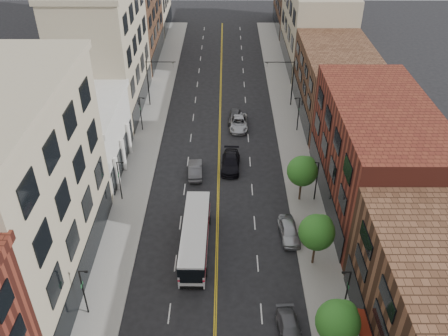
{
  "coord_description": "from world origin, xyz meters",
  "views": [
    {
      "loc": [
        0.86,
        -18.9,
        33.49
      ],
      "look_at": [
        0.69,
        23.15,
        5.0
      ],
      "focal_mm": 38.0,
      "sensor_mm": 36.0,
      "label": 1
    }
  ],
  "objects_px": {
    "car_lane_behind": "(195,170)",
    "car_lane_c": "(235,117)",
    "car_parked_mid": "(289,330)",
    "car_lane_a": "(231,162)",
    "city_bus": "(195,235)",
    "car_lane_b": "(239,123)",
    "car_parked_far": "(289,231)"
  },
  "relations": [
    {
      "from": "city_bus",
      "to": "car_lane_c",
      "type": "distance_m",
      "value": 27.06
    },
    {
      "from": "car_parked_mid",
      "to": "car_lane_c",
      "type": "height_order",
      "value": "car_lane_c"
    },
    {
      "from": "city_bus",
      "to": "car_parked_mid",
      "type": "relative_size",
      "value": 2.51
    },
    {
      "from": "car_lane_b",
      "to": "car_lane_c",
      "type": "relative_size",
      "value": 1.26
    },
    {
      "from": "car_parked_far",
      "to": "car_lane_c",
      "type": "height_order",
      "value": "car_parked_far"
    },
    {
      "from": "car_parked_mid",
      "to": "car_lane_c",
      "type": "bearing_deg",
      "value": 91.0
    },
    {
      "from": "car_parked_mid",
      "to": "car_parked_far",
      "type": "relative_size",
      "value": 0.96
    },
    {
      "from": "city_bus",
      "to": "car_lane_b",
      "type": "distance_m",
      "value": 25.32
    },
    {
      "from": "city_bus",
      "to": "car_parked_far",
      "type": "height_order",
      "value": "city_bus"
    },
    {
      "from": "car_lane_behind",
      "to": "car_lane_a",
      "type": "distance_m",
      "value": 4.64
    },
    {
      "from": "city_bus",
      "to": "car_lane_a",
      "type": "height_order",
      "value": "city_bus"
    },
    {
      "from": "car_lane_b",
      "to": "city_bus",
      "type": "bearing_deg",
      "value": -99.73
    },
    {
      "from": "car_parked_mid",
      "to": "car_lane_behind",
      "type": "distance_m",
      "value": 24.89
    },
    {
      "from": "car_lane_behind",
      "to": "car_lane_c",
      "type": "height_order",
      "value": "car_lane_behind"
    },
    {
      "from": "car_lane_behind",
      "to": "car_lane_c",
      "type": "distance_m",
      "value": 14.7
    },
    {
      "from": "car_parked_far",
      "to": "car_lane_b",
      "type": "bearing_deg",
      "value": 97.19
    },
    {
      "from": "car_parked_mid",
      "to": "car_lane_a",
      "type": "height_order",
      "value": "car_lane_a"
    },
    {
      "from": "city_bus",
      "to": "car_lane_a",
      "type": "relative_size",
      "value": 2.02
    },
    {
      "from": "car_lane_behind",
      "to": "car_lane_b",
      "type": "relative_size",
      "value": 0.84
    },
    {
      "from": "car_lane_c",
      "to": "car_parked_far",
      "type": "bearing_deg",
      "value": -72.57
    },
    {
      "from": "city_bus",
      "to": "car_lane_b",
      "type": "height_order",
      "value": "city_bus"
    },
    {
      "from": "car_parked_mid",
      "to": "car_parked_far",
      "type": "bearing_deg",
      "value": 78.91
    },
    {
      "from": "car_parked_mid",
      "to": "car_lane_a",
      "type": "bearing_deg",
      "value": 95.53
    },
    {
      "from": "city_bus",
      "to": "car_lane_behind",
      "type": "height_order",
      "value": "city_bus"
    },
    {
      "from": "car_lane_behind",
      "to": "car_lane_c",
      "type": "xyz_separation_m",
      "value": [
        5.07,
        13.79,
        -0.02
      ]
    },
    {
      "from": "car_lane_c",
      "to": "car_lane_b",
      "type": "bearing_deg",
      "value": -68.29
    },
    {
      "from": "car_parked_far",
      "to": "car_lane_b",
      "type": "xyz_separation_m",
      "value": [
        -4.66,
        23.14,
        -0.02
      ]
    },
    {
      "from": "car_lane_a",
      "to": "city_bus",
      "type": "bearing_deg",
      "value": -101.31
    },
    {
      "from": "city_bus",
      "to": "car_lane_a",
      "type": "distance_m",
      "value": 14.94
    },
    {
      "from": "car_lane_a",
      "to": "car_lane_c",
      "type": "relative_size",
      "value": 1.26
    },
    {
      "from": "car_parked_mid",
      "to": "car_lane_behind",
      "type": "relative_size",
      "value": 0.96
    },
    {
      "from": "car_lane_a",
      "to": "car_lane_b",
      "type": "distance_m",
      "value": 10.44
    }
  ]
}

